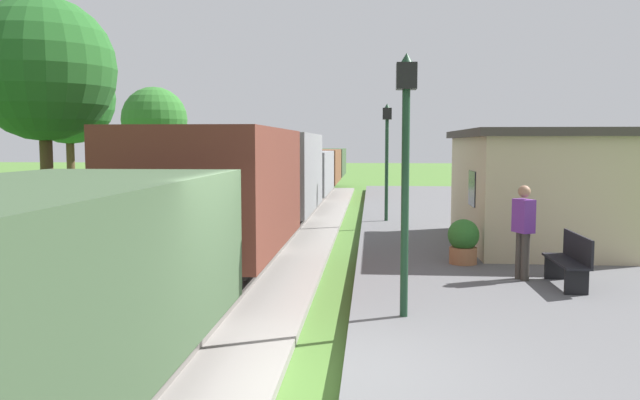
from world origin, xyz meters
The scene contains 15 objects.
ground_plane centered at (0.00, 0.00, 0.00)m, with size 160.00×160.00×0.00m, color #47702D.
platform_slab centered at (3.20, 0.00, 0.12)m, with size 6.00×60.00×0.25m, color #565659.
track_ballast centered at (-2.40, 0.00, 0.06)m, with size 3.80×60.00×0.12m, color gray.
rail_near centered at (-1.68, 0.00, 0.19)m, with size 0.07×60.00×0.14m, color slate.
rail_far centered at (-3.12, 0.00, 0.19)m, with size 0.07×60.00×0.14m, color slate.
freight_train centered at (-2.40, 14.38, 1.51)m, with size 2.50×39.20×2.72m.
station_hut centered at (4.40, 9.13, 1.65)m, with size 3.50×5.80×2.78m.
bench_near_hut centered at (3.90, 4.39, 0.72)m, with size 0.42×1.50×0.91m.
person_waiting centered at (3.22, 4.90, 1.18)m, with size 0.37×0.44×1.71m.
potted_planter centered at (2.38, 6.36, 0.72)m, with size 0.64×0.64×0.92m.
lamp_post_near centered at (0.97, 2.27, 2.80)m, with size 0.28×0.28×3.70m.
lamp_post_far centered at (0.97, 13.48, 2.80)m, with size 0.28×0.28×3.70m.
tree_trackside_far centered at (-6.80, 7.07, 4.33)m, with size 3.20×3.20×5.95m.
tree_field_left centered at (-10.18, 15.12, 4.28)m, with size 3.23×3.23×5.91m.
tree_field_distant centered at (-9.97, 23.36, 3.82)m, with size 3.14×3.14×5.41m.
Camera 1 is at (0.50, -6.65, 2.71)m, focal length 35.60 mm.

